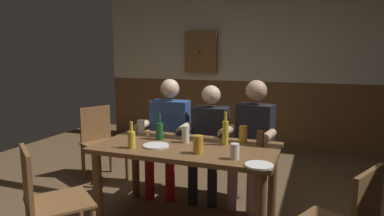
{
  "coord_description": "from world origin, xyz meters",
  "views": [
    {
      "loc": [
        1.08,
        -2.75,
        1.53
      ],
      "look_at": [
        0.0,
        0.15,
        1.04
      ],
      "focal_mm": 32.37,
      "sensor_mm": 36.0,
      "label": 1
    }
  ],
  "objects_px": {
    "plate_0": "(156,146)",
    "plate_1": "(259,165)",
    "table_candle": "(148,134)",
    "bottle_1": "(132,139)",
    "person_0": "(168,130)",
    "pint_glass_3": "(260,138)",
    "pint_glass_5": "(198,145)",
    "bottle_2": "(225,132)",
    "pint_glass_1": "(235,151)",
    "pint_glass_0": "(243,134)",
    "pint_glass_4": "(141,127)",
    "pint_glass_2": "(186,134)",
    "bottle_0": "(160,130)",
    "person_2": "(253,137)",
    "wall_dart_cabinet": "(201,52)",
    "chair_empty_far_end": "(101,140)",
    "dining_table": "(187,157)",
    "chair_empty_near_right": "(47,201)",
    "person_1": "(209,136)"
  },
  "relations": [
    {
      "from": "dining_table",
      "to": "chair_empty_near_right",
      "type": "bearing_deg",
      "value": -128.05
    },
    {
      "from": "chair_empty_near_right",
      "to": "bottle_2",
      "type": "bearing_deg",
      "value": 83.53
    },
    {
      "from": "plate_0",
      "to": "bottle_0",
      "type": "height_order",
      "value": "bottle_0"
    },
    {
      "from": "bottle_1",
      "to": "plate_0",
      "type": "bearing_deg",
      "value": 33.67
    },
    {
      "from": "bottle_1",
      "to": "chair_empty_near_right",
      "type": "bearing_deg",
      "value": -114.44
    },
    {
      "from": "dining_table",
      "to": "chair_empty_far_end",
      "type": "xyz_separation_m",
      "value": [
        -1.4,
        0.7,
        -0.14
      ]
    },
    {
      "from": "chair_empty_near_right",
      "to": "bottle_1",
      "type": "bearing_deg",
      "value": 103.61
    },
    {
      "from": "bottle_0",
      "to": "wall_dart_cabinet",
      "type": "height_order",
      "value": "wall_dart_cabinet"
    },
    {
      "from": "pint_glass_1",
      "to": "pint_glass_2",
      "type": "bearing_deg",
      "value": 148.25
    },
    {
      "from": "table_candle",
      "to": "plate_1",
      "type": "distance_m",
      "value": 1.22
    },
    {
      "from": "plate_1",
      "to": "pint_glass_3",
      "type": "height_order",
      "value": "pint_glass_3"
    },
    {
      "from": "pint_glass_0",
      "to": "pint_glass_4",
      "type": "distance_m",
      "value": 1.05
    },
    {
      "from": "chair_empty_far_end",
      "to": "plate_0",
      "type": "bearing_deg",
      "value": 81.07
    },
    {
      "from": "person_1",
      "to": "pint_glass_0",
      "type": "xyz_separation_m",
      "value": [
        0.44,
        -0.36,
        0.14
      ]
    },
    {
      "from": "bottle_2",
      "to": "pint_glass_1",
      "type": "height_order",
      "value": "bottle_2"
    },
    {
      "from": "bottle_0",
      "to": "wall_dart_cabinet",
      "type": "distance_m",
      "value": 2.9
    },
    {
      "from": "bottle_1",
      "to": "bottle_2",
      "type": "height_order",
      "value": "bottle_2"
    },
    {
      "from": "person_2",
      "to": "chair_empty_far_end",
      "type": "xyz_separation_m",
      "value": [
        -1.86,
        0.05,
        -0.22
      ]
    },
    {
      "from": "person_2",
      "to": "wall_dart_cabinet",
      "type": "xyz_separation_m",
      "value": [
        -1.31,
        2.22,
        0.86
      ]
    },
    {
      "from": "person_1",
      "to": "pint_glass_4",
      "type": "relative_size",
      "value": 8.77
    },
    {
      "from": "pint_glass_5",
      "to": "chair_empty_near_right",
      "type": "bearing_deg",
      "value": -141.08
    },
    {
      "from": "person_1",
      "to": "table_candle",
      "type": "xyz_separation_m",
      "value": [
        -0.44,
        -0.54,
        0.11
      ]
    },
    {
      "from": "pint_glass_0",
      "to": "pint_glass_2",
      "type": "xyz_separation_m",
      "value": [
        -0.49,
        -0.19,
        0.0
      ]
    },
    {
      "from": "person_0",
      "to": "table_candle",
      "type": "bearing_deg",
      "value": 88.74
    },
    {
      "from": "pint_glass_2",
      "to": "pint_glass_1",
      "type": "bearing_deg",
      "value": -31.75
    },
    {
      "from": "plate_0",
      "to": "plate_1",
      "type": "bearing_deg",
      "value": -13.36
    },
    {
      "from": "pint_glass_3",
      "to": "wall_dart_cabinet",
      "type": "bearing_deg",
      "value": 118.76
    },
    {
      "from": "person_2",
      "to": "bottle_2",
      "type": "bearing_deg",
      "value": 82.31
    },
    {
      "from": "person_1",
      "to": "bottle_0",
      "type": "distance_m",
      "value": 0.64
    },
    {
      "from": "chair_empty_near_right",
      "to": "plate_0",
      "type": "xyz_separation_m",
      "value": [
        0.48,
        0.8,
        0.26
      ]
    },
    {
      "from": "table_candle",
      "to": "bottle_1",
      "type": "distance_m",
      "value": 0.35
    },
    {
      "from": "pint_glass_2",
      "to": "pint_glass_4",
      "type": "height_order",
      "value": "pint_glass_2"
    },
    {
      "from": "plate_1",
      "to": "pint_glass_5",
      "type": "height_order",
      "value": "pint_glass_5"
    },
    {
      "from": "bottle_2",
      "to": "pint_glass_1",
      "type": "xyz_separation_m",
      "value": [
        0.18,
        -0.38,
        -0.06
      ]
    },
    {
      "from": "person_0",
      "to": "bottle_1",
      "type": "distance_m",
      "value": 0.9
    },
    {
      "from": "dining_table",
      "to": "wall_dart_cabinet",
      "type": "distance_m",
      "value": 3.13
    },
    {
      "from": "person_2",
      "to": "pint_glass_1",
      "type": "xyz_separation_m",
      "value": [
        0.02,
        -0.89,
        0.09
      ]
    },
    {
      "from": "pint_glass_1",
      "to": "pint_glass_5",
      "type": "bearing_deg",
      "value": 171.54
    },
    {
      "from": "bottle_1",
      "to": "pint_glass_3",
      "type": "relative_size",
      "value": 1.62
    },
    {
      "from": "bottle_2",
      "to": "plate_0",
      "type": "bearing_deg",
      "value": -154.97
    },
    {
      "from": "table_candle",
      "to": "pint_glass_2",
      "type": "relative_size",
      "value": 0.51
    },
    {
      "from": "pint_glass_2",
      "to": "person_2",
      "type": "bearing_deg",
      "value": 47.27
    },
    {
      "from": "bottle_1",
      "to": "pint_glass_4",
      "type": "xyz_separation_m",
      "value": [
        -0.19,
        0.52,
        -0.01
      ]
    },
    {
      "from": "wall_dart_cabinet",
      "to": "pint_glass_4",
      "type": "bearing_deg",
      "value": -84.69
    },
    {
      "from": "pint_glass_1",
      "to": "wall_dart_cabinet",
      "type": "relative_size",
      "value": 0.18
    },
    {
      "from": "pint_glass_1",
      "to": "pint_glass_0",
      "type": "bearing_deg",
      "value": 95.05
    },
    {
      "from": "bottle_0",
      "to": "bottle_1",
      "type": "distance_m",
      "value": 0.37
    },
    {
      "from": "pint_glass_1",
      "to": "pint_glass_5",
      "type": "xyz_separation_m",
      "value": [
        -0.32,
        0.05,
        0.01
      ]
    },
    {
      "from": "dining_table",
      "to": "pint_glass_1",
      "type": "bearing_deg",
      "value": -26.5
    },
    {
      "from": "table_candle",
      "to": "plate_0",
      "type": "bearing_deg",
      "value": -49.46
    }
  ]
}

